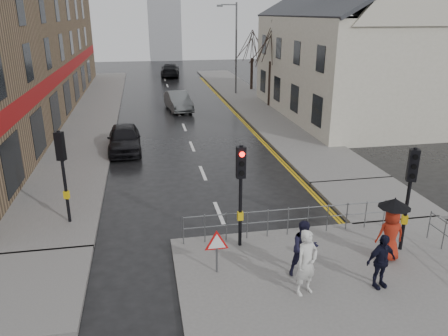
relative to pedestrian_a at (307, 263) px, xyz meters
name	(u,v)px	position (x,y,z in m)	size (l,w,h in m)	color
ground	(235,252)	(-1.36, 2.63, -1.07)	(120.00, 120.00, 0.00)	black
near_pavement	(376,308)	(1.64, -0.87, -1.00)	(10.00, 9.00, 0.14)	#605E5B
left_pavement	(93,110)	(-7.86, 25.63, -1.00)	(4.00, 44.00, 0.14)	#605E5B
right_pavement	(248,100)	(5.14, 27.63, -1.00)	(4.00, 40.00, 0.14)	#605E5B
pavement_bridge_right	(374,199)	(5.14, 5.63, -1.00)	(4.00, 4.20, 0.14)	#605E5B
pavement_stub_left	(12,291)	(-7.86, 1.63, -1.00)	(4.00, 4.20, 0.14)	#605E5B
building_left_terrace	(4,47)	(-13.36, 24.63, 3.93)	(8.00, 42.00, 10.00)	brown
building_right_cream	(347,50)	(10.64, 20.63, 3.71)	(9.00, 16.40, 10.10)	beige
church_tower	(163,1)	(0.14, 64.63, 7.93)	(5.00, 5.00, 18.00)	#95979D
traffic_signal_near_left	(241,179)	(-1.16, 2.83, 1.39)	(0.28, 0.27, 3.40)	black
traffic_signal_near_right	(410,182)	(3.84, 1.63, 1.39)	(0.34, 0.33, 3.40)	black
traffic_signal_far_left	(62,161)	(-6.86, 5.63, 1.39)	(0.34, 0.33, 3.40)	black
guard_railing_front	(288,215)	(0.59, 3.23, -0.21)	(7.14, 0.04, 1.00)	#595B5E
warning_sign	(217,245)	(-2.16, 1.42, -0.03)	(0.80, 0.07, 1.35)	#595B5E
street_lamp	(234,43)	(4.46, 30.63, 3.64)	(1.83, 0.25, 8.00)	#595B5E
tree_near	(271,42)	(6.14, 24.63, 4.07)	(2.40, 2.40, 6.58)	#2E1F19
tree_far	(252,44)	(6.64, 32.63, 3.35)	(2.40, 2.40, 5.64)	#2E1F19
pedestrian_a	(307,263)	(0.00, 0.00, 0.00)	(0.68, 0.44, 1.86)	silver
pedestrian_b	(304,249)	(0.26, 0.85, -0.09)	(0.82, 0.64, 1.68)	black
pedestrian_with_umbrella	(391,227)	(3.10, 1.15, 0.18)	(0.96, 0.96, 2.03)	#A32413
pedestrian_d	(381,261)	(2.10, -0.09, -0.14)	(0.93, 0.39, 1.59)	black
car_parked	(124,138)	(-5.13, 14.39, -0.33)	(1.75, 4.35, 1.48)	black
car_mid	(178,101)	(-1.27, 24.62, -0.34)	(1.55, 4.44, 1.46)	#515456
car_far	(170,70)	(-0.55, 44.15, -0.30)	(2.15, 5.28, 1.53)	black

